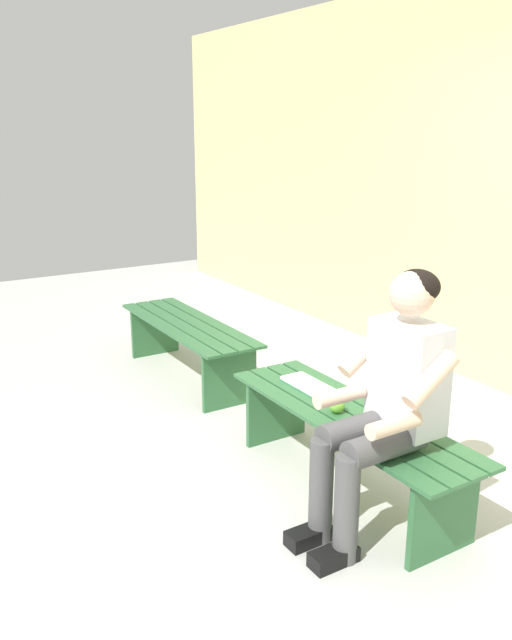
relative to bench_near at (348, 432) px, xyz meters
The scene contains 6 objects.
ground_plane 1.41m from the bench_near, 47.06° to the left, with size 10.00×7.00×0.04m, color #B2B2AD.
bench_near is the anchor object (origin of this frame).
bench_far 1.86m from the bench_near, ahead, with size 1.50×0.45×0.43m.
person_seated 0.52m from the bench_near, 165.13° to the left, with size 0.50×0.69×1.24m.
apple 0.16m from the bench_near, 57.32° to the left, with size 0.08×0.08×0.08m, color #72B738.
book_open 0.37m from the bench_near, ahead, with size 0.41×0.16×0.02m.
Camera 1 is at (-2.37, 2.01, 1.83)m, focal length 37.04 mm.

